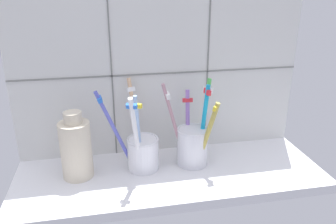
{
  "coord_description": "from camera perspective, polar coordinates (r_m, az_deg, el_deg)",
  "views": [
    {
      "loc": [
        -12.69,
        -60.81,
        39.66
      ],
      "look_at": [
        0.0,
        2.94,
        14.48
      ],
      "focal_mm": 36.44,
      "sensor_mm": 36.0,
      "label": 1
    }
  ],
  "objects": [
    {
      "name": "counter_slab",
      "position": [
        0.73,
        0.46,
        -10.72
      ],
      "size": [
        64.0,
        22.0,
        2.0
      ],
      "primitive_type": "cube",
      "color": "silver",
      "rests_on": "ground"
    },
    {
      "name": "tile_wall_back",
      "position": [
        0.76,
        -1.35,
        8.09
      ],
      "size": [
        64.0,
        2.2,
        45.0
      ],
      "color": "silver",
      "rests_on": "ground"
    },
    {
      "name": "toothbrush_cup_left",
      "position": [
        0.72,
        -4.5,
        -6.2
      ],
      "size": [
        12.65,
        14.37,
        18.37
      ],
      "color": "white",
      "rests_on": "counter_slab"
    },
    {
      "name": "toothbrush_cup_right",
      "position": [
        0.74,
        4.22,
        -5.04
      ],
      "size": [
        11.3,
        9.75,
        18.55
      ],
      "color": "silver",
      "rests_on": "counter_slab"
    },
    {
      "name": "ceramic_vase",
      "position": [
        0.71,
        -15.14,
        -5.86
      ],
      "size": [
        6.21,
        6.21,
        14.05
      ],
      "color": "beige",
      "rests_on": "counter_slab"
    }
  ]
}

